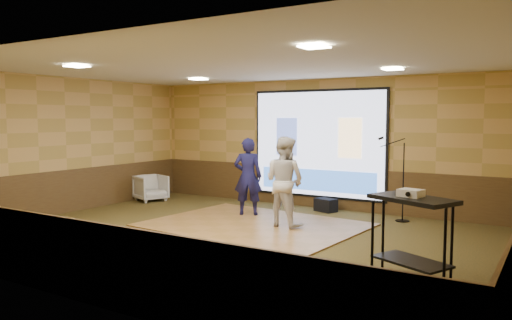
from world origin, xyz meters
The scene contains 18 objects.
ground centered at (0.00, 0.00, 0.00)m, with size 9.00×9.00×0.00m, color #2C3217.
room_shell centered at (0.00, 0.00, 2.09)m, with size 9.04×7.04×3.02m.
wainscot_back centered at (0.00, 3.48, 0.47)m, with size 9.00×0.04×0.95m, color #452C17.
wainscot_front centered at (0.00, -3.48, 0.47)m, with size 9.00×0.04×0.95m, color #452C17.
wainscot_left centered at (-4.48, 0.00, 0.47)m, with size 0.04×7.00×0.95m, color #452C17.
projector_screen centered at (0.00, 3.44, 1.47)m, with size 3.32×0.06×2.52m.
downlight_nw centered at (-2.20, 1.80, 2.97)m, with size 0.32×0.32×0.02m, color #F9E9BB.
downlight_ne centered at (2.20, 1.80, 2.97)m, with size 0.32×0.32×0.02m, color #F9E9BB.
downlight_sw centered at (-2.20, -1.50, 2.97)m, with size 0.32×0.32×0.02m, color #F9E9BB.
downlight_se centered at (2.20, -1.50, 2.97)m, with size 0.32×0.32×0.02m, color #F9E9BB.
dance_floor centered at (-0.22, 0.99, 0.01)m, with size 3.96×3.02×0.03m, color olive.
player_left centered at (-0.84, 1.74, 0.85)m, with size 0.60×0.39×1.65m, color #151440.
player_right centered at (0.35, 1.18, 0.89)m, with size 0.84×0.65×1.72m, color beige.
av_table centered at (3.27, -0.83, 0.80)m, with size 1.05×0.55×1.10m.
projector centered at (3.24, -0.81, 1.15)m, with size 0.28×0.23×0.09m, color white.
mic_stand centered at (2.08, 2.92, 0.49)m, with size 0.68×0.28×1.72m.
banquet_chair centered at (-4.00, 2.11, 0.33)m, with size 0.70×0.72×0.66m, color gray.
duffel_bag centered at (0.37, 3.10, 0.15)m, with size 0.47×0.31×0.29m, color black.
Camera 1 is at (4.85, -7.17, 2.10)m, focal length 35.00 mm.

